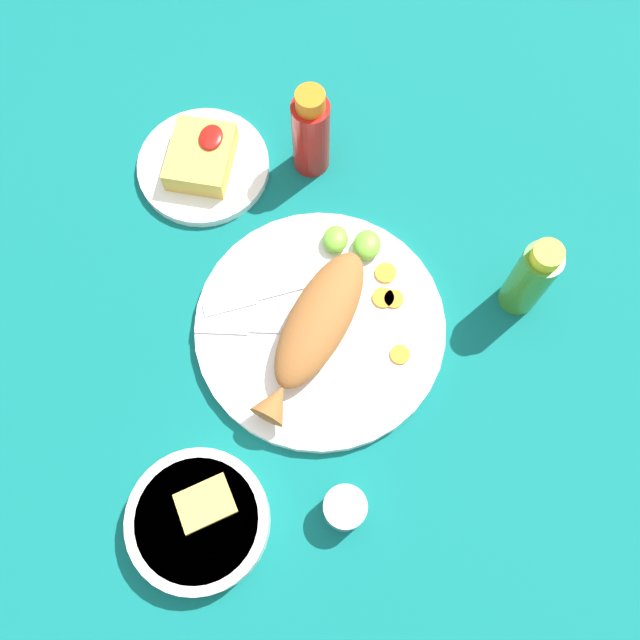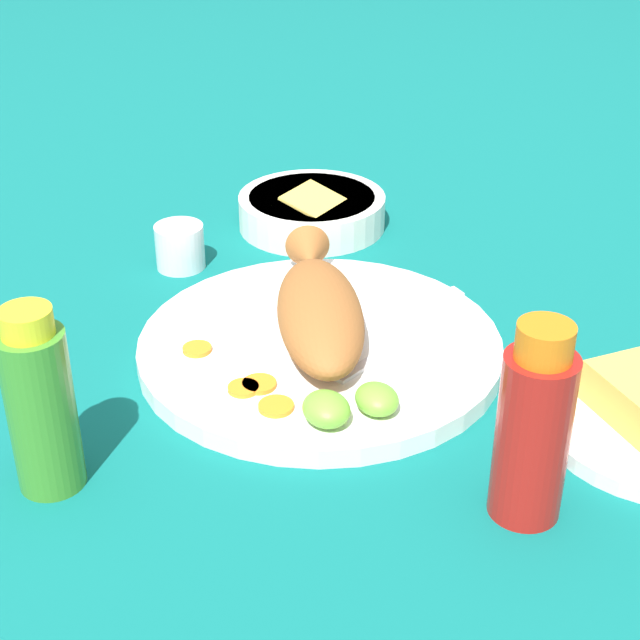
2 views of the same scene
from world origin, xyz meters
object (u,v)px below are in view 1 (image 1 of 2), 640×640
object	(u,v)px
fork_near	(256,329)
side_plate_fries	(204,166)
fried_fish	(315,327)
fork_far	(262,296)
salt_cup	(345,508)
guacamole_bowl	(198,521)
main_plate	(320,327)
hot_sauce_bottle_red	(311,133)
hot_sauce_bottle_green	(531,278)

from	to	relation	value
fork_near	side_plate_fries	size ratio (longest dim) A/B	0.98
fried_fish	fork_far	world-z (taller)	fried_fish
salt_cup	guacamole_bowl	size ratio (longest dim) A/B	0.31
main_plate	salt_cup	distance (m)	0.24
salt_cup	hot_sauce_bottle_red	bearing A→B (deg)	14.87
main_plate	salt_cup	world-z (taller)	salt_cup
side_plate_fries	fork_far	bearing A→B (deg)	-146.09
fork_far	guacamole_bowl	bearing A→B (deg)	61.05
fork_far	guacamole_bowl	size ratio (longest dim) A/B	1.02
fork_near	guacamole_bowl	size ratio (longest dim) A/B	1.09
main_plate	side_plate_fries	bearing A→B (deg)	44.30
fork_near	fork_far	distance (m)	0.05
fork_near	hot_sauce_bottle_red	size ratio (longest dim) A/B	1.19
side_plate_fries	guacamole_bowl	size ratio (longest dim) A/B	1.11
hot_sauce_bottle_red	fried_fish	bearing A→B (deg)	-168.61
fried_fish	guacamole_bowl	world-z (taller)	fried_fish
hot_sauce_bottle_red	side_plate_fries	world-z (taller)	hot_sauce_bottle_red
fried_fish	salt_cup	world-z (taller)	fried_fish
guacamole_bowl	fried_fish	bearing A→B (deg)	-20.48
hot_sauce_bottle_red	guacamole_bowl	bearing A→B (deg)	175.30
side_plate_fries	guacamole_bowl	distance (m)	0.49
fork_near	fork_far	world-z (taller)	same
hot_sauce_bottle_red	fork_near	bearing A→B (deg)	174.75
fork_far	hot_sauce_bottle_green	world-z (taller)	hot_sauce_bottle_green
guacamole_bowl	fork_near	bearing A→B (deg)	-4.09
hot_sauce_bottle_green	side_plate_fries	distance (m)	0.48
fork_near	hot_sauce_bottle_green	world-z (taller)	hot_sauce_bottle_green
hot_sauce_bottle_green	salt_cup	size ratio (longest dim) A/B	2.86
main_plate	fork_far	size ratio (longest dim) A/B	1.91
hot_sauce_bottle_red	side_plate_fries	xyz separation A→B (m)	(-0.04, 0.15, -0.07)
fried_fish	side_plate_fries	xyz separation A→B (m)	(0.23, 0.20, -0.04)
fork_near	hot_sauce_bottle_green	xyz separation A→B (m)	(0.11, -0.34, 0.05)
fork_far	salt_cup	xyz separation A→B (m)	(-0.25, -0.15, 0.00)
fork_near	salt_cup	bearing A→B (deg)	118.99
fried_fish	side_plate_fries	world-z (taller)	fried_fish
fork_far	fork_near	bearing A→B (deg)	65.09
fried_fish	salt_cup	distance (m)	0.23
main_plate	hot_sauce_bottle_green	bearing A→B (deg)	-70.46
fried_fish	fork_near	xyz separation A→B (m)	(-0.01, 0.08, -0.02)
fork_far	salt_cup	size ratio (longest dim) A/B	3.31
salt_cup	main_plate	bearing A→B (deg)	17.21
fried_fish	fork_far	size ratio (longest dim) A/B	1.46
salt_cup	side_plate_fries	distance (m)	0.52
fried_fish	guacamole_bowl	size ratio (longest dim) A/B	1.49
fork_near	guacamole_bowl	distance (m)	0.25
main_plate	fork_far	world-z (taller)	fork_far
guacamole_bowl	hot_sauce_bottle_green	bearing A→B (deg)	-44.57
fork_near	side_plate_fries	bearing A→B (deg)	-69.18
main_plate	hot_sauce_bottle_green	xyz separation A→B (m)	(0.09, -0.25, 0.06)
hot_sauce_bottle_red	guacamole_bowl	size ratio (longest dim) A/B	0.91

